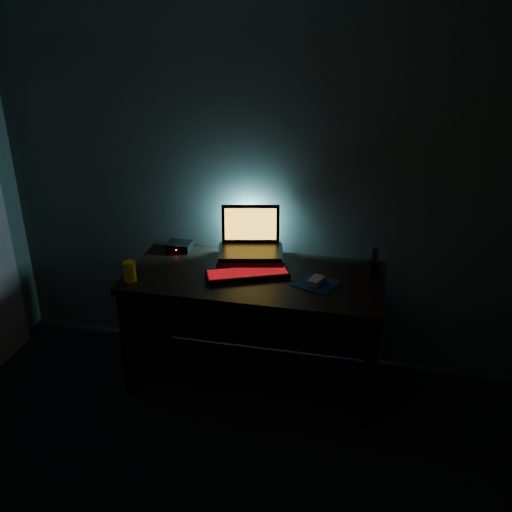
{
  "coord_description": "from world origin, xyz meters",
  "views": [
    {
      "loc": [
        0.64,
        -1.31,
        2.25
      ],
      "look_at": [
        0.02,
        1.57,
        0.89
      ],
      "focal_mm": 40.0,
      "sensor_mm": 36.0,
      "label": 1
    }
  ],
  "objects_px": {
    "keyboard": "(247,274)",
    "mouse": "(316,281)",
    "juice_glass": "(130,272)",
    "router": "(179,246)",
    "pen_cup": "(373,270)",
    "laptop": "(250,240)"
  },
  "relations": [
    {
      "from": "router",
      "to": "mouse",
      "type": "bearing_deg",
      "value": -17.71
    },
    {
      "from": "mouse",
      "to": "juice_glass",
      "type": "distance_m",
      "value": 1.06
    },
    {
      "from": "mouse",
      "to": "router",
      "type": "bearing_deg",
      "value": -176.78
    },
    {
      "from": "keyboard",
      "to": "juice_glass",
      "type": "relative_size",
      "value": 4.18
    },
    {
      "from": "laptop",
      "to": "keyboard",
      "type": "distance_m",
      "value": 0.27
    },
    {
      "from": "keyboard",
      "to": "pen_cup",
      "type": "distance_m",
      "value": 0.73
    },
    {
      "from": "keyboard",
      "to": "juice_glass",
      "type": "bearing_deg",
      "value": 174.74
    },
    {
      "from": "keyboard",
      "to": "laptop",
      "type": "bearing_deg",
      "value": 75.7
    },
    {
      "from": "laptop",
      "to": "juice_glass",
      "type": "xyz_separation_m",
      "value": [
        -0.6,
        -0.45,
        -0.06
      ]
    },
    {
      "from": "laptop",
      "to": "mouse",
      "type": "height_order",
      "value": "laptop"
    },
    {
      "from": "keyboard",
      "to": "mouse",
      "type": "bearing_deg",
      "value": -24.88
    },
    {
      "from": "juice_glass",
      "to": "router",
      "type": "height_order",
      "value": "juice_glass"
    },
    {
      "from": "laptop",
      "to": "mouse",
      "type": "xyz_separation_m",
      "value": [
        0.44,
        -0.26,
        -0.1
      ]
    },
    {
      "from": "pen_cup",
      "to": "laptop",
      "type": "bearing_deg",
      "value": 172.53
    },
    {
      "from": "juice_glass",
      "to": "mouse",
      "type": "bearing_deg",
      "value": 10.28
    },
    {
      "from": "keyboard",
      "to": "mouse",
      "type": "height_order",
      "value": "mouse"
    },
    {
      "from": "mouse",
      "to": "router",
      "type": "xyz_separation_m",
      "value": [
        -0.92,
        0.29,
        0.0
      ]
    },
    {
      "from": "laptop",
      "to": "pen_cup",
      "type": "bearing_deg",
      "value": -19.58
    },
    {
      "from": "keyboard",
      "to": "juice_glass",
      "type": "distance_m",
      "value": 0.68
    },
    {
      "from": "keyboard",
      "to": "juice_glass",
      "type": "height_order",
      "value": "juice_glass"
    },
    {
      "from": "pen_cup",
      "to": "juice_glass",
      "type": "xyz_separation_m",
      "value": [
        -1.36,
        -0.36,
        0.02
      ]
    },
    {
      "from": "laptop",
      "to": "mouse",
      "type": "relative_size",
      "value": 3.9
    }
  ]
}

